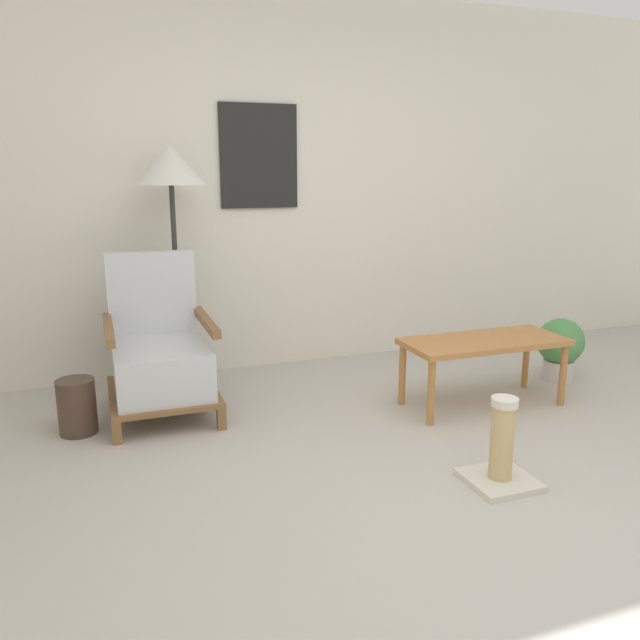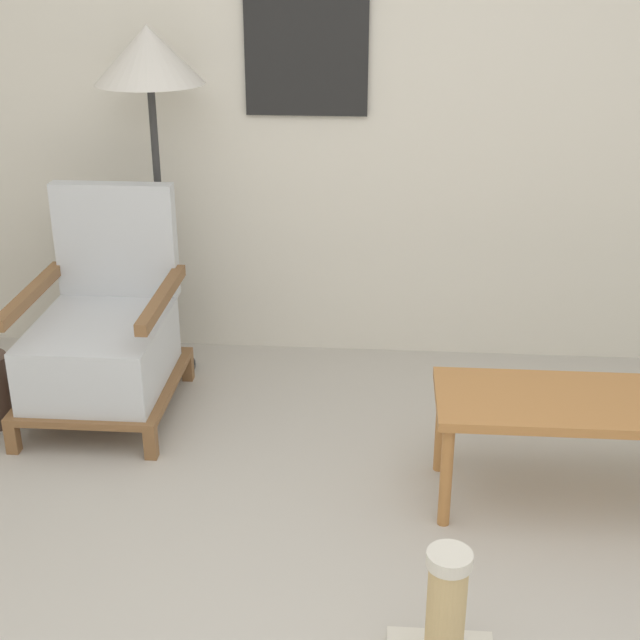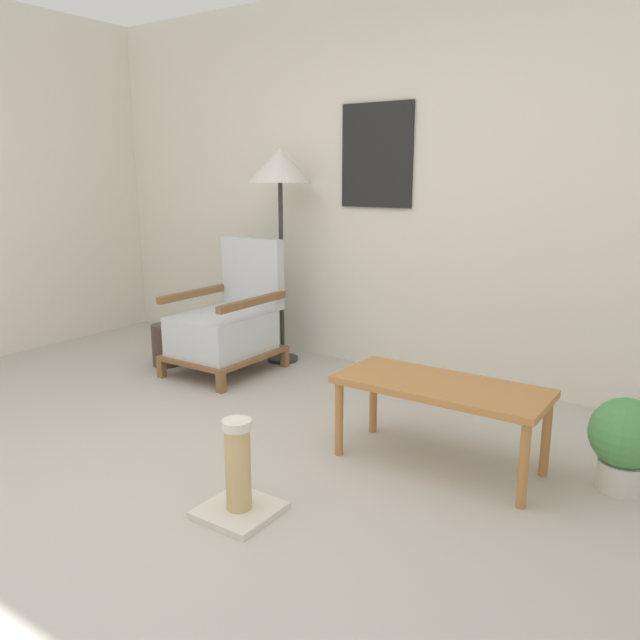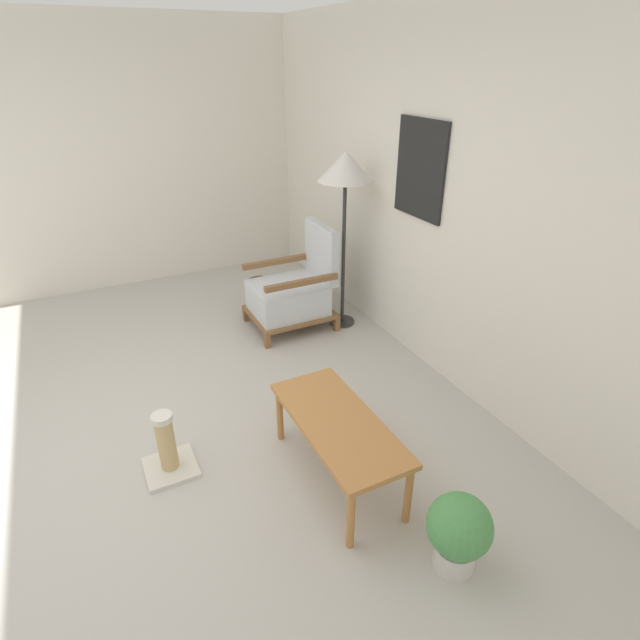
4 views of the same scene
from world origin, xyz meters
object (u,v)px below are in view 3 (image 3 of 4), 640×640
(armchair, at_px, (227,324))
(vase, at_px, (166,345))
(scratching_post, at_px, (238,481))
(coffee_table, at_px, (440,393))
(potted_plant, at_px, (625,440))
(floor_lamp, at_px, (280,173))

(armchair, relative_size, vase, 3.04)
(armchair, relative_size, scratching_post, 2.23)
(armchair, relative_size, coffee_table, 0.94)
(vase, distance_m, potted_plant, 3.21)
(coffee_table, bearing_deg, vase, 170.43)
(vase, bearing_deg, armchair, 18.55)
(armchair, height_order, vase, armchair)
(floor_lamp, distance_m, vase, 1.55)
(potted_plant, xyz_separation_m, scratching_post, (-1.32, -1.15, -0.09))
(armchair, distance_m, scratching_post, 2.05)
(potted_plant, height_order, scratching_post, potted_plant)
(armchair, distance_m, potted_plant, 2.74)
(coffee_table, xyz_separation_m, vase, (-2.40, 0.41, -0.22))
(floor_lamp, bearing_deg, potted_plant, -16.67)
(armchair, distance_m, vase, 0.55)
(armchair, xyz_separation_m, floor_lamp, (0.17, 0.43, 1.08))
(potted_plant, distance_m, scratching_post, 1.75)
(coffee_table, xyz_separation_m, scratching_post, (-0.51, -0.91, -0.23))
(coffee_table, relative_size, scratching_post, 2.38)
(floor_lamp, height_order, vase, floor_lamp)
(floor_lamp, bearing_deg, coffee_table, -29.83)
(armchair, xyz_separation_m, coffee_table, (1.92, -0.57, 0.03))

